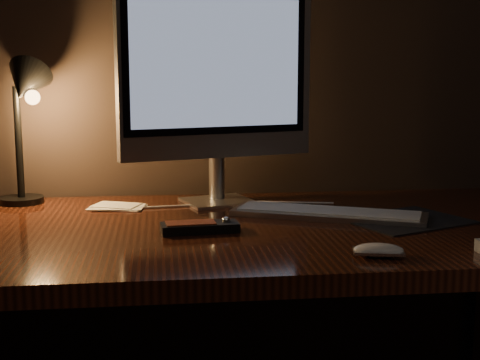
{
  "coord_description": "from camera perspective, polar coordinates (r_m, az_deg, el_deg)",
  "views": [
    {
      "loc": [
        -0.15,
        0.45,
        1.08
      ],
      "look_at": [
        0.01,
        1.73,
        0.87
      ],
      "focal_mm": 50.0,
      "sensor_mm": 36.0,
      "label": 1
    }
  ],
  "objects": [
    {
      "name": "keyboard",
      "position": [
        1.54,
        7.56,
        -2.83
      ],
      "size": [
        0.45,
        0.29,
        0.02
      ],
      "primitive_type": "cube",
      "rotation": [
        0.0,
        0.0,
        -0.43
      ],
      "color": "silver",
      "rests_on": "desk"
    },
    {
      "name": "monitor",
      "position": [
        1.65,
        -1.94,
        8.69
      ],
      "size": [
        0.49,
        0.19,
        0.53
      ],
      "rotation": [
        0.0,
        0.0,
        0.3
      ],
      "color": "silver",
      "rests_on": "desk"
    },
    {
      "name": "mousepad",
      "position": [
        1.53,
        13.91,
        -3.34
      ],
      "size": [
        0.31,
        0.29,
        0.0
      ],
      "primitive_type": "cube",
      "rotation": [
        0.0,
        0.0,
        0.4
      ],
      "color": "black",
      "rests_on": "desk"
    },
    {
      "name": "papers",
      "position": [
        1.65,
        -10.45,
        -2.24
      ],
      "size": [
        0.15,
        0.12,
        0.01
      ],
      "primitive_type": "cube",
      "rotation": [
        0.0,
        0.0,
        -0.27
      ],
      "color": "white",
      "rests_on": "desk"
    },
    {
      "name": "media_remote",
      "position": [
        1.38,
        -3.45,
        -4.01
      ],
      "size": [
        0.16,
        0.07,
        0.03
      ],
      "rotation": [
        0.0,
        0.0,
        0.09
      ],
      "color": "black",
      "rests_on": "desk"
    },
    {
      "name": "cable",
      "position": [
        1.65,
        -1.18,
        -2.16
      ],
      "size": [
        0.54,
        0.05,
        0.0
      ],
      "primitive_type": "cylinder",
      "rotation": [
        0.0,
        1.57,
        -0.09
      ],
      "color": "white",
      "rests_on": "desk"
    },
    {
      "name": "desk",
      "position": [
        1.55,
        -1.06,
        -7.92
      ],
      "size": [
        1.6,
        0.75,
        0.75
      ],
      "color": "#3C190D",
      "rests_on": "ground"
    },
    {
      "name": "mouse",
      "position": [
        1.22,
        11.74,
        -6.04
      ],
      "size": [
        0.1,
        0.07,
        0.02
      ],
      "primitive_type": "ellipsoid",
      "rotation": [
        0.0,
        0.0,
        -0.23
      ],
      "color": "white",
      "rests_on": "desk"
    },
    {
      "name": "desk_lamp",
      "position": [
        1.71,
        -17.92,
        6.09
      ],
      "size": [
        0.17,
        0.19,
        0.37
      ],
      "rotation": [
        0.0,
        0.0,
        0.18
      ],
      "color": "black",
      "rests_on": "desk"
    }
  ]
}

